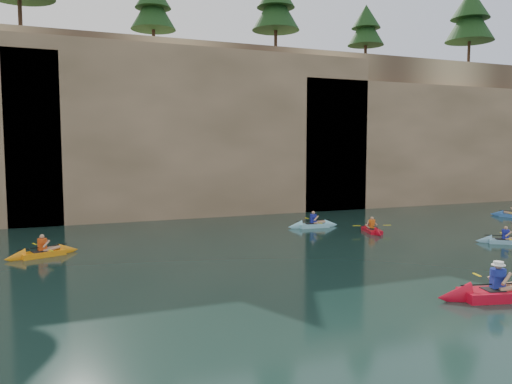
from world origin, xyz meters
name	(u,v)px	position (x,y,z in m)	size (l,w,h in m)	color
ground	(384,338)	(0.00, 0.00, 0.00)	(160.00, 160.00, 0.00)	black
cliff	(155,129)	(0.00, 30.00, 6.00)	(70.00, 16.00, 12.00)	tan
cliff_slab_center	(205,131)	(2.00, 22.60, 5.70)	(24.00, 2.40, 11.40)	tan
cliff_slab_east	(441,143)	(22.00, 22.60, 4.92)	(26.00, 2.40, 9.84)	tan
sea_cave_center	(115,196)	(-4.00, 21.95, 1.60)	(3.50, 1.00, 3.20)	black
sea_cave_east	(315,180)	(10.00, 21.95, 2.25)	(5.00, 1.00, 4.50)	black
main_kayaker	(497,293)	(5.11, 1.30, 0.19)	(4.01, 2.57, 1.46)	red
kayaker_orange	(43,253)	(-8.00, 13.01, 0.15)	(3.16, 2.21, 1.18)	orange
kayaker_ltblue_near	(505,241)	(12.68, 7.72, 0.13)	(2.55, 2.10, 1.06)	#7EB5D3
kayaker_red_far	(372,230)	(8.54, 12.77, 0.13)	(2.08, 2.98, 1.07)	red
kayaker_ltblue_mid	(313,225)	(6.35, 15.41, 0.15)	(3.16, 2.34, 1.18)	#8CD5EB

